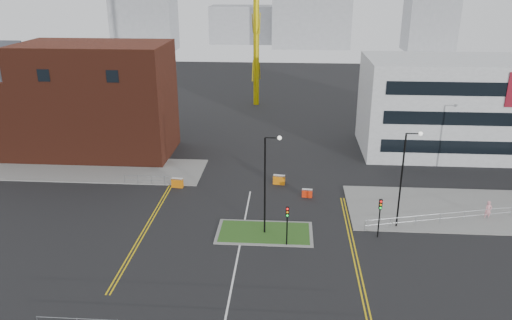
# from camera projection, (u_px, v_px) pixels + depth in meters

# --- Properties ---
(ground) EXTENTS (200.00, 200.00, 0.00)m
(ground) POSITION_uv_depth(u_px,v_px,m) (232.00, 284.00, 37.34)
(ground) COLOR black
(ground) RESTS_ON ground
(pavement_left) EXTENTS (28.00, 8.00, 0.12)m
(pavement_left) POSITION_uv_depth(u_px,v_px,m) (86.00, 169.00, 59.18)
(pavement_left) COLOR slate
(pavement_left) RESTS_ON ground
(pavement_right) EXTENTS (24.00, 10.00, 0.12)m
(pavement_right) POSITION_uv_depth(u_px,v_px,m) (471.00, 210.00, 48.97)
(pavement_right) COLOR slate
(pavement_right) RESTS_ON ground
(island_kerb) EXTENTS (8.60, 4.60, 0.08)m
(island_kerb) POSITION_uv_depth(u_px,v_px,m) (265.00, 233.00, 44.67)
(island_kerb) COLOR slate
(island_kerb) RESTS_ON ground
(grass_island) EXTENTS (8.00, 4.00, 0.12)m
(grass_island) POSITION_uv_depth(u_px,v_px,m) (265.00, 232.00, 44.67)
(grass_island) COLOR #244C19
(grass_island) RESTS_ON ground
(brick_building) EXTENTS (24.20, 10.07, 14.24)m
(brick_building) POSITION_uv_depth(u_px,v_px,m) (75.00, 101.00, 62.60)
(brick_building) COLOR #4E1F13
(brick_building) RESTS_ON ground
(office_block) EXTENTS (25.00, 12.20, 12.00)m
(office_block) POSITION_uv_depth(u_px,v_px,m) (463.00, 106.00, 63.43)
(office_block) COLOR #B1B4B6
(office_block) RESTS_ON ground
(streetlamp_island) EXTENTS (1.46, 0.36, 9.18)m
(streetlamp_island) POSITION_uv_depth(u_px,v_px,m) (267.00, 177.00, 42.78)
(streetlamp_island) COLOR black
(streetlamp_island) RESTS_ON ground
(streetlamp_right_near) EXTENTS (1.46, 0.36, 9.18)m
(streetlamp_right_near) POSITION_uv_depth(u_px,v_px,m) (405.00, 172.00, 43.87)
(streetlamp_right_near) COLOR black
(streetlamp_right_near) RESTS_ON ground
(traffic_light_island) EXTENTS (0.28, 0.33, 3.65)m
(traffic_light_island) POSITION_uv_depth(u_px,v_px,m) (287.00, 218.00, 41.77)
(traffic_light_island) COLOR black
(traffic_light_island) RESTS_ON ground
(traffic_light_right) EXTENTS (0.28, 0.33, 3.65)m
(traffic_light_right) POSITION_uv_depth(u_px,v_px,m) (380.00, 211.00, 43.12)
(traffic_light_right) COLOR black
(traffic_light_right) RESTS_ON ground
(railing_left) EXTENTS (6.05, 0.05, 1.10)m
(railing_left) POSITION_uv_depth(u_px,v_px,m) (151.00, 179.00, 54.62)
(railing_left) COLOR gray
(railing_left) RESTS_ON ground
(railing_right) EXTENTS (19.05, 5.05, 1.10)m
(railing_right) POSITION_uv_depth(u_px,v_px,m) (464.00, 214.00, 46.48)
(railing_right) COLOR gray
(railing_right) RESTS_ON ground
(centre_line) EXTENTS (0.15, 30.00, 0.01)m
(centre_line) POSITION_uv_depth(u_px,v_px,m) (235.00, 269.00, 39.21)
(centre_line) COLOR silver
(centre_line) RESTS_ON ground
(yellow_left_a) EXTENTS (0.12, 24.00, 0.01)m
(yellow_left_a) POSITION_uv_depth(u_px,v_px,m) (150.00, 219.00, 47.27)
(yellow_left_a) COLOR gold
(yellow_left_a) RESTS_ON ground
(yellow_left_b) EXTENTS (0.12, 24.00, 0.01)m
(yellow_left_b) POSITION_uv_depth(u_px,v_px,m) (153.00, 219.00, 47.25)
(yellow_left_b) COLOR gold
(yellow_left_b) RESTS_ON ground
(yellow_right_a) EXTENTS (0.12, 20.00, 0.01)m
(yellow_right_a) POSITION_uv_depth(u_px,v_px,m) (351.00, 247.00, 42.33)
(yellow_right_a) COLOR gold
(yellow_right_a) RESTS_ON ground
(yellow_right_b) EXTENTS (0.12, 20.00, 0.01)m
(yellow_right_b) POSITION_uv_depth(u_px,v_px,m) (355.00, 248.00, 42.31)
(yellow_right_b) COLOR gold
(yellow_right_b) RESTS_ON ground
(skyline_a) EXTENTS (18.00, 12.00, 22.00)m
(skyline_a) POSITION_uv_depth(u_px,v_px,m) (144.00, 13.00, 148.23)
(skyline_a) COLOR gray
(skyline_a) RESTS_ON ground
(skyline_b) EXTENTS (24.00, 12.00, 16.00)m
(skyline_b) POSITION_uv_depth(u_px,v_px,m) (311.00, 21.00, 155.38)
(skyline_b) COLOR gray
(skyline_b) RESTS_ON ground
(skyline_c) EXTENTS (14.00, 12.00, 28.00)m
(skyline_c) POSITION_uv_depth(u_px,v_px,m) (432.00, 2.00, 146.33)
(skyline_c) COLOR gray
(skyline_c) RESTS_ON ground
(skyline_d) EXTENTS (30.00, 12.00, 12.00)m
(skyline_d) POSITION_uv_depth(u_px,v_px,m) (256.00, 24.00, 166.59)
(skyline_d) COLOR gray
(skyline_d) RESTS_ON ground
(pedestrian) EXTENTS (0.73, 0.54, 1.85)m
(pedestrian) POSITION_uv_depth(u_px,v_px,m) (488.00, 210.00, 46.94)
(pedestrian) COLOR pink
(pedestrian) RESTS_ON ground
(barrier_left) EXTENTS (1.30, 0.57, 1.06)m
(barrier_left) POSITION_uv_depth(u_px,v_px,m) (177.00, 182.00, 54.09)
(barrier_left) COLOR #D06B0B
(barrier_left) RESTS_ON ground
(barrier_mid) EXTENTS (1.33, 0.62, 1.08)m
(barrier_mid) POSITION_uv_depth(u_px,v_px,m) (279.00, 179.00, 54.88)
(barrier_mid) COLOR orange
(barrier_mid) RESTS_ON ground
(barrier_right) EXTENTS (1.09, 0.45, 0.90)m
(barrier_right) POSITION_uv_depth(u_px,v_px,m) (307.00, 193.00, 51.73)
(barrier_right) COLOR red
(barrier_right) RESTS_ON ground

